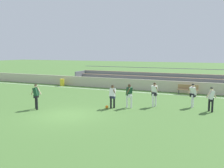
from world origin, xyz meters
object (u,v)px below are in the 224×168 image
Objects in this scene: bleacher_stand at (162,80)px; player_dark_overlapping at (36,94)px; player_white_challenging at (154,92)px; player_white_dropping_back at (193,93)px; player_dark_pressing_high at (129,94)px; bench_near_bin at (188,89)px; trash_bin at (62,82)px; soccer_ball at (107,107)px; player_white_wide_left at (113,94)px; player_white_on_ball at (211,97)px.

player_dark_overlapping is at bearing -111.57° from bleacher_stand.
player_white_dropping_back is at bearing 19.86° from player_white_challenging.
player_white_challenging is (1.50, 1.04, 0.05)m from player_dark_pressing_high.
player_dark_overlapping is (-8.48, -10.25, 0.48)m from bench_near_bin.
bleacher_stand is at bearing 16.05° from trash_bin.
soccer_ball is at bearing -152.39° from player_white_dropping_back.
player_white_wide_left is 0.93m from soccer_ball.
player_white_challenging is (2.50, 1.62, 0.08)m from player_white_wide_left.
trash_bin is at bearing 117.15° from player_dark_overlapping.
player_white_dropping_back is (4.20, -8.52, 0.14)m from bleacher_stand.
player_dark_pressing_high is 1.03× the size of player_white_on_ball.
player_dark_pressing_high reaches higher than player_white_wide_left.
bleacher_stand is 11.77× the size of player_white_challenging.
player_white_wide_left is 1.00× the size of player_white_on_ball.
trash_bin is 17.30m from player_white_on_ball.
player_white_challenging reaches higher than bench_near_bin.
player_white_dropping_back is (14.86, -5.45, 0.59)m from trash_bin.
soccer_ball is (9.57, -8.22, -0.29)m from trash_bin.
player_dark_pressing_high is at bearing 32.23° from soccer_ball.
player_white_dropping_back reaches higher than soccer_ball.
player_dark_overlapping is at bearing -151.47° from player_dark_pressing_high.
bleacher_stand is 11.86× the size of player_dark_overlapping.
player_white_on_ball is (16.10, -6.29, 0.56)m from trash_bin.
player_dark_overlapping reaches higher than soccer_ball.
player_dark_pressing_high is at bearing 28.53° from player_dark_overlapping.
trash_bin is 11.72m from player_dark_overlapping.
soccer_ball is (-0.31, -0.25, -0.84)m from player_white_wide_left.
player_white_on_ball is at bearing 0.86° from player_white_challenging.
player_dark_overlapping is at bearing -159.08° from player_white_on_ball.
bench_near_bin is 13.31m from player_dark_overlapping.
trash_bin is at bearing 159.85° from player_white_dropping_back.
player_white_challenging is 1.01× the size of player_dark_overlapping.
player_dark_overlapping is at bearing -150.04° from player_white_challenging.
player_white_dropping_back reaches higher than player_dark_pressing_high.
player_white_wide_left is at bearing -164.93° from player_white_on_ball.
trash_bin is 12.70m from player_white_wide_left.
trash_bin is 0.46× the size of player_dark_overlapping.
player_white_challenging reaches higher than player_dark_pressing_high.
bleacher_stand is 9.58m from player_white_challenging.
player_white_dropping_back is at bearing -78.80° from bench_near_bin.
player_dark_overlapping is (-7.04, -4.06, -0.01)m from player_white_challenging.
bench_near_bin reaches higher than soccer_ball.
bench_near_bin is 7.82m from player_dark_pressing_high.
soccer_ball is (4.23, 2.19, -0.91)m from player_dark_overlapping.
player_dark_pressing_high is (0.22, -10.46, 0.14)m from bleacher_stand.
bleacher_stand is 12.59× the size of player_white_on_ball.
player_white_wide_left is (-0.79, -11.04, 0.10)m from bleacher_stand.
bleacher_stand is at bearing 91.19° from player_dark_pressing_high.
bench_near_bin is at bearing 63.24° from player_white_wide_left.
bleacher_stand is at bearing 68.43° from player_dark_overlapping.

